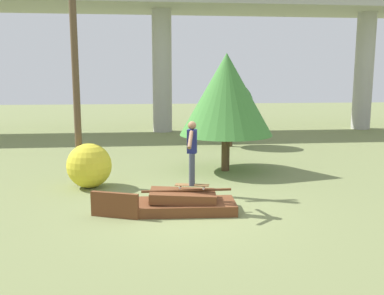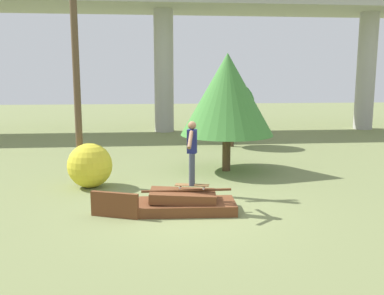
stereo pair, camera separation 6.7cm
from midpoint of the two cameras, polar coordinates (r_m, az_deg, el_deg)
ground_plane at (r=10.32m, az=-0.53°, el=-8.55°), size 80.00×80.00×0.00m
scrap_pile at (r=10.27m, az=-0.72°, el=-7.40°), size 2.35×1.11×0.55m
scrap_plank_loose at (r=9.99m, az=-10.09°, el=-7.55°), size 1.11×0.50×0.58m
skateboard at (r=10.22m, az=0.19°, el=-5.06°), size 0.84×0.39×0.09m
skater at (r=10.04m, az=0.19°, el=-0.15°), size 0.33×1.15×1.52m
highway_overpass at (r=25.05m, az=-3.78°, el=17.22°), size 44.00×4.78×7.48m
utility_pole at (r=12.82m, az=-15.04°, el=9.85°), size 1.30×0.20×6.44m
tree_behind_left at (r=14.36m, az=4.84°, el=7.05°), size 3.12×3.12×3.95m
tree_behind_right at (r=19.48m, az=5.48°, el=5.79°), size 2.00×2.00×2.95m
bush_yellow_flowering at (r=12.70m, az=-13.31°, el=-2.34°), size 1.29×1.29×1.29m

